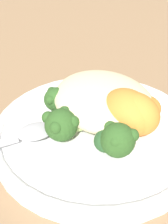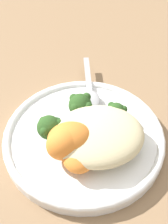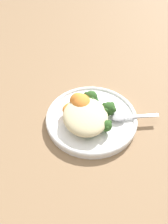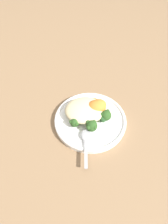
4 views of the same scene
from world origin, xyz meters
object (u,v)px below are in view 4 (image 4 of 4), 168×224
object	(u,v)px
quinoa_mound	(85,110)
sweet_potato_chunk_0	(98,106)
plate	(89,120)
kale_tuft	(101,115)
broccoli_stalk_3	(104,115)
broccoli_stalk_2	(91,124)
sweet_potato_chunk_2	(96,107)
sweet_potato_chunk_1	(93,105)
broccoli_stalk_1	(79,119)
spoon	(86,139)
broccoli_stalk_0	(75,112)

from	to	relation	value
quinoa_mound	sweet_potato_chunk_0	world-z (taller)	sweet_potato_chunk_0
plate	kale_tuft	world-z (taller)	kale_tuft
plate	broccoli_stalk_3	bearing A→B (deg)	-2.52
broccoli_stalk_2	sweet_potato_chunk_2	distance (m)	0.06
kale_tuft	sweet_potato_chunk_1	bearing A→B (deg)	119.76
sweet_potato_chunk_1	quinoa_mound	bearing A→B (deg)	-139.24
sweet_potato_chunk_1	sweet_potato_chunk_2	size ratio (longest dim) A/B	0.95
quinoa_mound	sweet_potato_chunk_2	size ratio (longest dim) A/B	2.03
broccoli_stalk_1	spoon	world-z (taller)	broccoli_stalk_1
sweet_potato_chunk_2	kale_tuft	size ratio (longest dim) A/B	1.51
broccoli_stalk_2	quinoa_mound	bearing A→B (deg)	-158.55
broccoli_stalk_3	kale_tuft	bearing A→B (deg)	-163.79
broccoli_stalk_0	broccoli_stalk_1	bearing A→B (deg)	103.72
spoon	sweet_potato_chunk_2	bearing A→B (deg)	161.80
sweet_potato_chunk_0	broccoli_stalk_2	bearing A→B (deg)	-113.70
broccoli_stalk_0	broccoli_stalk_2	world-z (taller)	broccoli_stalk_2
broccoli_stalk_3	sweet_potato_chunk_1	bearing A→B (deg)	160.18
broccoli_stalk_2	spoon	xyz separation A→B (m)	(-0.02, -0.04, -0.01)
spoon	broccoli_stalk_2	bearing A→B (deg)	159.57
sweet_potato_chunk_2	spoon	size ratio (longest dim) A/B	0.51
kale_tuft	broccoli_stalk_2	bearing A→B (deg)	-135.49
kale_tuft	quinoa_mound	bearing A→B (deg)	160.78
broccoli_stalk_0	broccoli_stalk_3	xyz separation A→B (m)	(0.09, -0.02, 0.00)
broccoli_stalk_0	broccoli_stalk_1	xyz separation A→B (m)	(0.01, -0.03, -0.00)
broccoli_stalk_1	sweet_potato_chunk_0	world-z (taller)	sweet_potato_chunk_0
plate	sweet_potato_chunk_2	distance (m)	0.05
sweet_potato_chunk_0	kale_tuft	world-z (taller)	sweet_potato_chunk_0
broccoli_stalk_1	broccoli_stalk_3	size ratio (longest dim) A/B	1.16
sweet_potato_chunk_1	broccoli_stalk_2	bearing A→B (deg)	-98.53
quinoa_mound	broccoli_stalk_1	size ratio (longest dim) A/B	1.54
broccoli_stalk_0	broccoli_stalk_3	bearing A→B (deg)	159.66
broccoli_stalk_1	kale_tuft	bearing A→B (deg)	147.08
quinoa_mound	broccoli_stalk_2	size ratio (longest dim) A/B	1.28
broccoli_stalk_2	kale_tuft	bearing A→B (deg)	138.93
broccoli_stalk_3	sweet_potato_chunk_0	distance (m)	0.04
broccoli_stalk_3	kale_tuft	distance (m)	0.01
sweet_potato_chunk_0	kale_tuft	size ratio (longest dim) A/B	1.35
sweet_potato_chunk_1	kale_tuft	bearing A→B (deg)	-60.24
kale_tuft	plate	bearing A→B (deg)	-179.30
broccoli_stalk_0	broccoli_stalk_2	distance (m)	0.07
quinoa_mound	broccoli_stalk_0	xyz separation A→B (m)	(-0.03, -0.00, -0.01)
plate	broccoli_stalk_0	distance (m)	0.06
broccoli_stalk_0	spoon	xyz separation A→B (m)	(0.03, -0.10, -0.01)
quinoa_mound	sweet_potato_chunk_1	distance (m)	0.04
plate	kale_tuft	size ratio (longest dim) A/B	5.60
kale_tuft	sweet_potato_chunk_2	bearing A→B (deg)	121.36
broccoli_stalk_2	sweet_potato_chunk_0	xyz separation A→B (m)	(0.03, 0.06, 0.01)
sweet_potato_chunk_2	spoon	distance (m)	0.11
quinoa_mound	kale_tuft	size ratio (longest dim) A/B	3.06
plate	sweet_potato_chunk_1	bearing A→B (deg)	71.96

